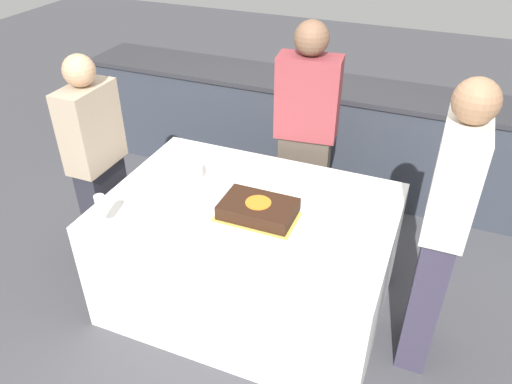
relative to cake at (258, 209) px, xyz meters
name	(u,v)px	position (x,y,z in m)	size (l,w,h in m)	color
ground_plane	(250,299)	(-0.09, 0.08, -0.82)	(14.00, 14.00, 0.00)	#424247
back_counter	(323,133)	(-0.09, 1.74, -0.36)	(4.40, 0.58, 0.92)	#333842
dining_table	(249,255)	(-0.09, 0.08, -0.43)	(1.69, 1.17, 0.77)	white
cake	(258,209)	(0.00, 0.00, 0.00)	(0.46, 0.31, 0.09)	gold
plate_stack	(186,172)	(-0.57, 0.20, 0.00)	(0.20, 0.20, 0.09)	white
wine_glass	(101,206)	(-0.76, -0.40, 0.08)	(0.06, 0.06, 0.19)	white
side_plate_near_cake	(282,192)	(0.04, 0.27, -0.04)	(0.18, 0.18, 0.00)	white
side_plate_right_edge	(312,207)	(0.26, 0.19, -0.04)	(0.18, 0.18, 0.00)	white
utensil_pile	(226,254)	(-0.02, -0.38, -0.03)	(0.13, 0.10, 0.02)	white
person_cutting_cake	(306,136)	(0.00, 0.88, 0.04)	(0.44, 0.24, 1.65)	#4C4238
person_seated_left	(99,167)	(-1.15, 0.08, -0.03)	(0.20, 0.39, 1.54)	#282833
person_seated_right	(442,233)	(0.97, 0.08, 0.06)	(0.21, 0.42, 1.70)	#383347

